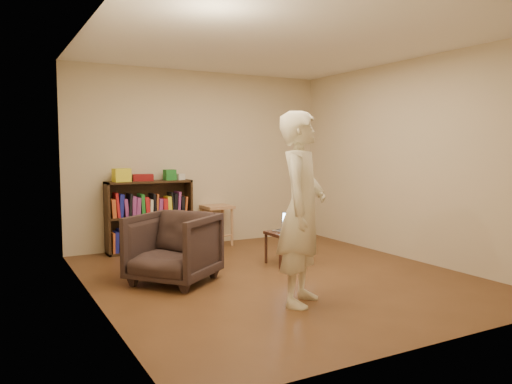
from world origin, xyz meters
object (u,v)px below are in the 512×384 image
bookshelf (149,220)px  side_table (285,237)px  person (302,209)px  stool (217,213)px  armchair (173,248)px  laptop (289,227)px

bookshelf → side_table: bookshelf is taller
bookshelf → person: size_ratio=0.67×
stool → person: (-0.47, -2.98, 0.41)m
bookshelf → stool: bookshelf is taller
bookshelf → armchair: bookshelf is taller
side_table → person: size_ratio=0.23×
stool → armchair: size_ratio=0.72×
stool → person: bearing=-99.1°
laptop → person: 1.69m
person → laptop: bearing=19.9°
armchair → person: size_ratio=0.46×
armchair → person: bearing=-6.3°
side_table → person: bearing=-116.3°
side_table → laptop: (0.07, 0.02, 0.13)m
armchair → side_table: armchair is taller
stool → side_table: 1.58m
side_table → stool: bearing=98.2°
bookshelf → person: 3.13m
armchair → side_table: size_ratio=2.03×
stool → bookshelf: bearing=176.4°
side_table → person: person is taller
side_table → person: (-0.70, -1.42, 0.56)m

